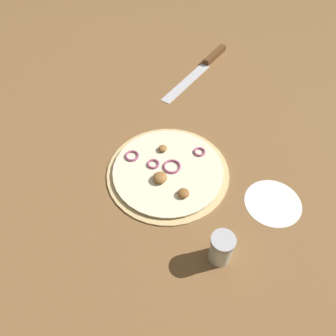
{
  "coord_description": "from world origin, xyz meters",
  "views": [
    {
      "loc": [
        0.3,
        0.38,
        0.62
      ],
      "look_at": [
        0.0,
        0.0,
        0.02
      ],
      "focal_mm": 35.0,
      "sensor_mm": 36.0,
      "label": 1
    }
  ],
  "objects": [
    {
      "name": "pizza",
      "position": [
        0.0,
        -0.0,
        0.01
      ],
      "size": [
        0.29,
        0.29,
        0.03
      ],
      "color": "#D6B77A",
      "rests_on": "ground_plane"
    },
    {
      "name": "spice_jar",
      "position": [
        0.05,
        0.23,
        0.04
      ],
      "size": [
        0.05,
        0.05,
        0.07
      ],
      "color": "silver",
      "rests_on": "ground_plane"
    },
    {
      "name": "ground_plane",
      "position": [
        0.0,
        0.0,
        0.0
      ],
      "size": [
        3.0,
        3.0,
        0.0
      ],
      "primitive_type": "plane",
      "color": "brown"
    },
    {
      "name": "knife",
      "position": [
        -0.38,
        -0.27,
        0.01
      ],
      "size": [
        0.34,
        0.12,
        0.02
      ],
      "rotation": [
        0.0,
        0.0,
        0.27
      ],
      "color": "silver",
      "rests_on": "ground_plane"
    },
    {
      "name": "flour_patch",
      "position": [
        -0.13,
        0.21,
        0.0
      ],
      "size": [
        0.13,
        0.13,
        0.0
      ],
      "color": "white",
      "rests_on": "ground_plane"
    }
  ]
}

